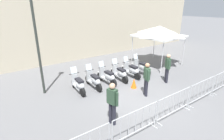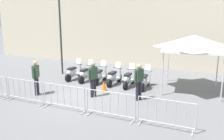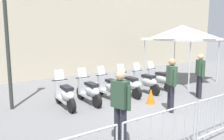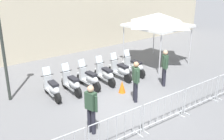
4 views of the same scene
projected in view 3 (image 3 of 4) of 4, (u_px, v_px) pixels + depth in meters
ground_plane at (164, 114)px, 7.30m from camera, size 120.00×120.00×0.00m
motorcycle_0 at (65, 95)px, 7.83m from camera, size 0.63×1.72×1.24m
motorcycle_1 at (89, 91)px, 8.31m from camera, size 0.58×1.72×1.24m
motorcycle_2 at (110, 88)px, 8.85m from camera, size 0.56×1.72×1.24m
motorcycle_3 at (128, 85)px, 9.35m from camera, size 0.61×1.72×1.24m
motorcycle_4 at (145, 82)px, 9.85m from camera, size 0.56×1.73×1.24m
motorcycle_5 at (159, 80)px, 10.40m from camera, size 0.56×1.72×1.24m
barrier_segment_1 at (163, 138)px, 4.49m from camera, size 2.02×0.59×1.07m
barrier_segment_2 at (222, 115)px, 5.70m from camera, size 2.02×0.59×1.07m
officer_near_row_end at (120, 104)px, 5.12m from camera, size 0.28×0.54×1.73m
officer_mid_plaza at (171, 82)px, 7.38m from camera, size 0.37×0.49×1.73m
officer_by_barriers at (200, 73)px, 8.95m from camera, size 0.39×0.46×1.73m
canopy_tent at (182, 33)px, 11.95m from camera, size 2.98×2.98×2.91m
traffic_cone at (151, 96)px, 8.34m from camera, size 0.32×0.32×0.55m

